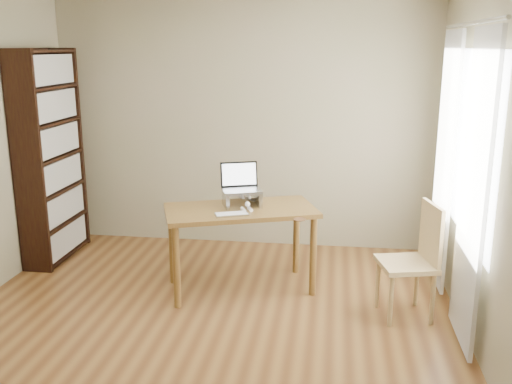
# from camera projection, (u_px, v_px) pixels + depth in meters

# --- Properties ---
(room) EXTENTS (4.04, 4.54, 2.64)m
(room) POSITION_uv_depth(u_px,v_px,m) (195.00, 170.00, 3.88)
(room) COLOR #583317
(room) RESTS_ON ground
(bookshelf) EXTENTS (0.30, 0.90, 2.10)m
(bookshelf) POSITION_uv_depth(u_px,v_px,m) (50.00, 157.00, 5.67)
(bookshelf) COLOR black
(bookshelf) RESTS_ON ground
(curtains) EXTENTS (0.03, 1.90, 2.25)m
(curtains) POSITION_uv_depth(u_px,v_px,m) (458.00, 172.00, 4.42)
(curtains) COLOR silver
(curtains) RESTS_ON ground
(desk) EXTENTS (1.44, 1.05, 0.75)m
(desk) POSITION_uv_depth(u_px,v_px,m) (241.00, 220.00, 4.98)
(desk) COLOR brown
(desk) RESTS_ON ground
(laptop_stand) EXTENTS (0.32, 0.25, 0.13)m
(laptop_stand) POSITION_uv_depth(u_px,v_px,m) (242.00, 197.00, 5.01)
(laptop_stand) COLOR silver
(laptop_stand) RESTS_ON desk
(laptop) EXTENTS (0.39, 0.38, 0.24)m
(laptop) POSITION_uv_depth(u_px,v_px,m) (243.00, 183.00, 5.04)
(laptop) COLOR silver
(laptop) RESTS_ON laptop_stand
(keyboard) EXTENTS (0.30, 0.21, 0.02)m
(keyboard) POSITION_uv_depth(u_px,v_px,m) (232.00, 214.00, 4.75)
(keyboard) COLOR silver
(keyboard) RESTS_ON desk
(coaster) EXTENTS (0.10, 0.10, 0.01)m
(coaster) POSITION_uv_depth(u_px,v_px,m) (299.00, 219.00, 4.63)
(coaster) COLOR brown
(coaster) RESTS_ON desk
(cat) EXTENTS (0.24, 0.48, 0.15)m
(cat) POSITION_uv_depth(u_px,v_px,m) (243.00, 198.00, 5.04)
(cat) COLOR #4D463C
(cat) RESTS_ON desk
(chair) EXTENTS (0.50, 0.50, 0.93)m
(chair) POSITION_uv_depth(u_px,v_px,m) (416.00, 257.00, 4.49)
(chair) COLOR tan
(chair) RESTS_ON ground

